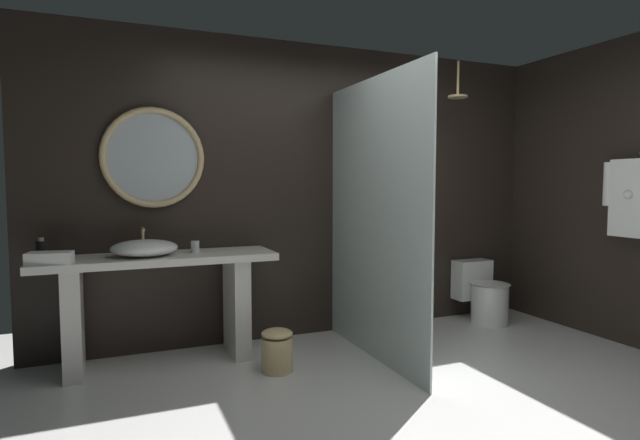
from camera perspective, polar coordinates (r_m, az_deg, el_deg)
ground_plane at (r=3.24m, az=12.65°, el=-20.98°), size 5.76×5.76×0.00m
back_wall_panel at (r=4.62m, az=-0.82°, el=3.29°), size 4.80×0.10×2.60m
side_wall_right at (r=5.14m, az=29.69°, el=2.83°), size 0.10×2.47×2.60m
vanity_counter at (r=4.05m, az=-17.63°, el=-7.87°), size 1.73×0.53×0.83m
vessel_sink at (r=3.95m, az=-19.14°, el=-2.99°), size 0.48×0.39×0.20m
tumbler_cup at (r=4.04m, az=-13.87°, el=-2.94°), size 0.06×0.06×0.09m
soap_dispenser at (r=4.02m, az=-28.85°, el=-3.01°), size 0.07×0.07×0.16m
round_wall_mirror at (r=4.22m, az=-18.24°, el=6.69°), size 0.79×0.05×0.79m
shower_glass_panel at (r=3.95m, az=6.14°, el=0.08°), size 0.02×1.56×2.18m
rain_shower_head at (r=5.02m, az=15.24°, el=13.65°), size 0.18×0.18×0.34m
hanging_bathrobe at (r=4.82m, az=31.85°, el=2.49°), size 0.20×0.54×0.70m
toilet at (r=5.32m, az=17.87°, el=-7.96°), size 0.38×0.56×0.59m
waste_bin at (r=3.82m, az=-4.85°, el=-14.35°), size 0.23×0.23×0.32m
folded_hand_towel at (r=3.84m, az=-28.12°, el=-3.79°), size 0.30×0.20×0.08m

